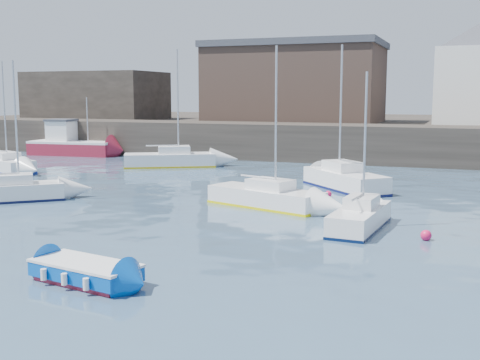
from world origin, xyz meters
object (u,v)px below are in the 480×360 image
(sailboat_b, at_px, (266,197))
(buoy_far, at_px, (328,197))
(sailboat_a, at_px, (9,191))
(blue_dinghy, at_px, (86,271))
(fishing_boat, at_px, (71,144))
(sailboat_e, at_px, (4,164))
(buoy_mid, at_px, (426,240))
(sailboat_f, at_px, (344,179))
(sailboat_c, at_px, (360,217))
(sailboat_h, at_px, (170,159))

(sailboat_b, xyz_separation_m, buoy_far, (2.23, 3.88, -0.50))
(sailboat_a, bearing_deg, sailboat_b, 13.84)
(blue_dinghy, relative_size, sailboat_b, 0.46)
(blue_dinghy, distance_m, buoy_far, 17.46)
(sailboat_a, distance_m, buoy_far, 16.69)
(sailboat_b, bearing_deg, sailboat_a, -166.16)
(sailboat_a, bearing_deg, buoy_far, 25.02)
(fishing_boat, xyz_separation_m, sailboat_e, (2.58, -11.40, -0.50))
(buoy_mid, bearing_deg, blue_dinghy, -135.04)
(sailboat_f, xyz_separation_m, buoy_far, (-0.28, -2.98, -0.58))
(blue_dinghy, height_order, sailboat_a, sailboat_a)
(sailboat_e, bearing_deg, sailboat_c, -19.87)
(blue_dinghy, xyz_separation_m, sailboat_h, (-10.78, 26.24, 0.22))
(sailboat_c, bearing_deg, fishing_boat, 144.45)
(sailboat_h, xyz_separation_m, buoy_mid, (19.71, -17.33, -0.57))
(buoy_mid, bearing_deg, sailboat_c, 158.80)
(sailboat_e, height_order, buoy_mid, sailboat_e)
(sailboat_f, bearing_deg, blue_dinghy, -100.35)
(fishing_boat, relative_size, sailboat_b, 1.05)
(sailboat_b, distance_m, sailboat_e, 22.84)
(blue_dinghy, distance_m, sailboat_f, 20.44)
(sailboat_a, bearing_deg, sailboat_e, 133.12)
(sailboat_h, bearing_deg, blue_dinghy, -67.67)
(fishing_boat, distance_m, buoy_mid, 39.17)
(blue_dinghy, distance_m, fishing_boat, 38.89)
(blue_dinghy, relative_size, sailboat_e, 0.46)
(sailboat_b, bearing_deg, buoy_mid, -29.12)
(buoy_mid, bearing_deg, fishing_boat, 145.48)
(fishing_boat, xyz_separation_m, sailboat_a, (11.61, -21.03, -0.50))
(fishing_boat, bearing_deg, sailboat_h, -21.18)
(sailboat_a, height_order, sailboat_f, sailboat_f)
(sailboat_h, height_order, buoy_far, sailboat_h)
(sailboat_c, bearing_deg, buoy_mid, -21.20)
(sailboat_c, height_order, sailboat_h, sailboat_h)
(fishing_boat, distance_m, sailboat_f, 29.16)
(sailboat_f, distance_m, buoy_mid, 12.38)
(sailboat_a, distance_m, sailboat_h, 16.20)
(sailboat_b, relative_size, sailboat_c, 1.21)
(sailboat_e, height_order, sailboat_f, sailboat_f)
(sailboat_c, distance_m, sailboat_f, 10.49)
(blue_dinghy, relative_size, buoy_far, 10.18)
(blue_dinghy, height_order, buoy_far, blue_dinghy)
(sailboat_c, height_order, buoy_mid, sailboat_c)
(sailboat_f, height_order, sailboat_h, sailboat_h)
(sailboat_e, bearing_deg, sailboat_f, 0.92)
(sailboat_f, distance_m, buoy_far, 3.05)
(fishing_boat, relative_size, sailboat_c, 1.27)
(fishing_boat, xyz_separation_m, sailboat_b, (24.49, -17.86, -0.50))
(sailboat_c, height_order, sailboat_e, sailboat_e)
(blue_dinghy, relative_size, buoy_mid, 8.63)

